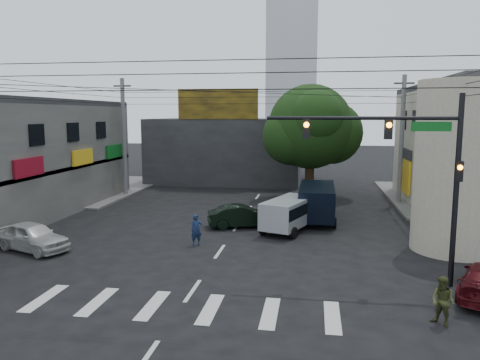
% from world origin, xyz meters
% --- Properties ---
extents(ground, '(160.00, 160.00, 0.00)m').
position_xyz_m(ground, '(0.00, 0.00, 0.00)').
color(ground, black).
rests_on(ground, ground).
extents(sidewalk_far_left, '(16.00, 16.00, 0.15)m').
position_xyz_m(sidewalk_far_left, '(-18.00, 18.00, 0.07)').
color(sidewalk_far_left, '#514F4C').
rests_on(sidewalk_far_left, ground).
extents(corner_column, '(4.00, 4.00, 8.00)m').
position_xyz_m(corner_column, '(11.00, 4.00, 4.00)').
color(corner_column, gray).
rests_on(corner_column, ground).
extents(building_far, '(14.00, 10.00, 6.00)m').
position_xyz_m(building_far, '(-4.00, 26.00, 3.00)').
color(building_far, '#232326').
rests_on(building_far, ground).
extents(billboard, '(7.00, 0.30, 2.60)m').
position_xyz_m(billboard, '(-4.00, 21.10, 7.30)').
color(billboard, olive).
rests_on(billboard, building_far).
extents(tower_distant, '(9.00, 9.00, 44.00)m').
position_xyz_m(tower_distant, '(0.00, 70.00, 22.00)').
color(tower_distant, silver).
rests_on(tower_distant, ground).
extents(street_tree, '(6.40, 6.40, 8.70)m').
position_xyz_m(street_tree, '(4.00, 17.00, 5.47)').
color(street_tree, black).
rests_on(street_tree, ground).
extents(traffic_gantry, '(7.10, 0.35, 7.20)m').
position_xyz_m(traffic_gantry, '(7.82, -1.00, 4.83)').
color(traffic_gantry, black).
rests_on(traffic_gantry, ground).
extents(utility_pole_far_left, '(0.32, 0.32, 9.20)m').
position_xyz_m(utility_pole_far_left, '(-10.50, 16.00, 4.60)').
color(utility_pole_far_left, '#59595B').
rests_on(utility_pole_far_left, ground).
extents(utility_pole_far_right, '(0.32, 0.32, 9.20)m').
position_xyz_m(utility_pole_far_right, '(10.50, 16.00, 4.60)').
color(utility_pole_far_right, '#59595B').
rests_on(utility_pole_far_right, ground).
extents(dark_sedan, '(3.57, 4.67, 1.29)m').
position_xyz_m(dark_sedan, '(0.31, 6.95, 0.64)').
color(dark_sedan, black).
rests_on(dark_sedan, ground).
extents(white_compact, '(4.26, 5.06, 1.36)m').
position_xyz_m(white_compact, '(-8.85, 0.82, 0.68)').
color(white_compact, '#B7B8B3').
rests_on(white_compact, ground).
extents(silver_minivan, '(5.31, 4.45, 1.80)m').
position_xyz_m(silver_minivan, '(3.01, 6.43, 0.90)').
color(silver_minivan, '#ACAFB4').
rests_on(silver_minivan, ground).
extents(navy_van, '(5.41, 2.16, 2.14)m').
position_xyz_m(navy_van, '(4.54, 9.28, 1.07)').
color(navy_van, black).
rests_on(navy_van, ground).
extents(traffic_officer, '(0.90, 0.88, 1.55)m').
position_xyz_m(traffic_officer, '(-1.35, 2.89, 0.78)').
color(traffic_officer, '#132044').
rests_on(traffic_officer, ground).
extents(pedestrian_olive, '(1.34, 1.34, 1.55)m').
position_xyz_m(pedestrian_olive, '(8.29, -4.57, 0.77)').
color(pedestrian_olive, '#353B1B').
rests_on(pedestrian_olive, ground).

